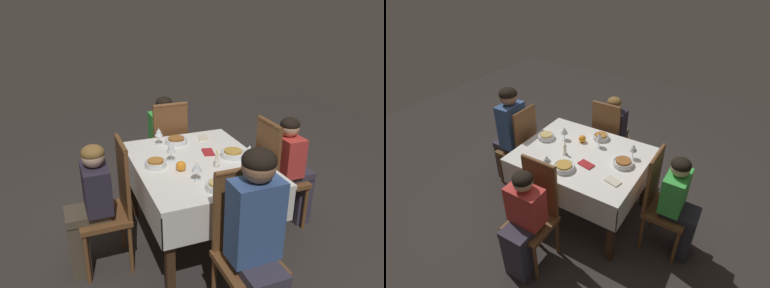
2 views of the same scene
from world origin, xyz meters
TOP-DOWN VIEW (x-y plane):
  - ground_plane at (0.00, 0.00)m, footprint 8.00×8.00m
  - dining_table at (0.00, 0.00)m, footprint 1.24×0.99m
  - chair_east at (0.83, -0.03)m, footprint 0.37×0.37m
  - chair_north at (0.05, 0.70)m, footprint 0.37×0.37m
  - chair_south at (0.05, -0.70)m, footprint 0.37×0.37m
  - chair_west at (-0.83, 0.01)m, footprint 0.37×0.37m
  - person_adult_denim at (0.98, -0.03)m, footprint 0.34×0.30m
  - person_child_red at (0.05, 0.87)m, footprint 0.30×0.33m
  - person_child_dark at (0.05, -0.87)m, footprint 0.30×0.33m
  - person_child_green at (-0.99, 0.01)m, footprint 0.33×0.30m
  - bowl_east at (0.47, -0.04)m, footprint 0.18×0.18m
  - wine_glass_east at (0.29, -0.13)m, footprint 0.08×0.08m
  - bowl_north at (0.01, 0.30)m, footprint 0.20×0.20m
  - wine_glass_north at (0.15, 0.37)m, footprint 0.08×0.08m
  - bowl_south at (-0.03, -0.34)m, footprint 0.17×0.17m
  - wine_glass_south at (-0.08, -0.20)m, footprint 0.07×0.07m
  - bowl_west at (-0.42, -0.04)m, footprint 0.19×0.19m
  - wine_glass_west at (-0.45, -0.19)m, footprint 0.07×0.07m
  - candle_centerpiece at (0.14, 0.10)m, footprint 0.05×0.05m
  - orange_fruit at (0.11, -0.18)m, footprint 0.08×0.08m
  - napkin_red_folded at (-0.44, 0.23)m, footprint 0.15×0.12m
  - napkin_spare_side at (-0.13, 0.14)m, footprint 0.16×0.12m

SIDE VIEW (x-z plane):
  - ground_plane at x=0.00m, z-range 0.00..0.00m
  - chair_east at x=0.83m, z-range 0.03..1.04m
  - chair_north at x=0.05m, z-range 0.03..1.04m
  - chair_south at x=0.05m, z-range 0.03..1.04m
  - chair_west at x=-0.83m, z-range 0.03..1.04m
  - person_child_dark at x=0.05m, z-range 0.05..1.06m
  - person_child_red at x=0.05m, z-range 0.05..1.06m
  - person_child_green at x=-0.99m, z-range 0.05..1.07m
  - dining_table at x=0.00m, z-range 0.27..1.00m
  - person_adult_denim at x=0.98m, z-range 0.08..1.29m
  - napkin_red_folded at x=-0.44m, z-range 0.73..0.74m
  - napkin_spare_side at x=-0.13m, z-range 0.73..0.74m
  - bowl_north at x=0.01m, z-range 0.73..0.79m
  - bowl_west at x=-0.42m, z-range 0.73..0.79m
  - bowl_east at x=0.47m, z-range 0.73..0.79m
  - bowl_south at x=-0.03m, z-range 0.73..0.79m
  - orange_fruit at x=0.11m, z-range 0.73..0.81m
  - candle_centerpiece at x=0.14m, z-range 0.71..0.85m
  - wine_glass_north at x=0.15m, z-range 0.76..0.90m
  - wine_glass_east at x=0.29m, z-range 0.76..0.91m
  - wine_glass_west at x=-0.45m, z-range 0.77..0.92m
  - wine_glass_south at x=-0.08m, z-range 0.76..0.92m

